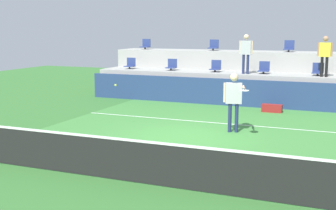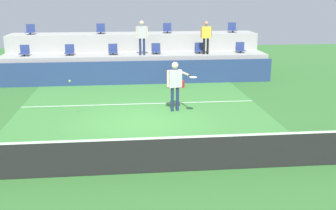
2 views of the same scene
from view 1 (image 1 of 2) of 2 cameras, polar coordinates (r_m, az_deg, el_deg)
The scene contains 20 objects.
ground_plane at distance 13.16m, azimuth 1.56°, elevation -4.15°, with size 40.00×40.00×0.00m, color #336B2D.
court_inner_paint at distance 14.08m, azimuth 3.02°, elevation -3.24°, with size 9.00×10.00×0.01m, color #3D7F38.
court_service_line at distance 15.37m, azimuth 4.76°, elevation -2.15°, with size 9.00×0.06×0.00m, color white.
tennis_net at distance 9.53m, azimuth -7.08°, elevation -6.49°, with size 10.48×0.08×1.07m.
sponsor_backboard at distance 18.70m, azimuth 8.14°, elevation 1.57°, with size 13.00×0.16×1.10m, color navy.
seating_tier_lower at distance 19.94m, azimuth 9.08°, elevation 2.26°, with size 13.00×1.80×1.25m, color #9E9E99.
seating_tier_upper at distance 21.64m, azimuth 10.22°, elevation 3.93°, with size 13.00×1.80×2.10m, color #9E9E99.
stadium_chair_lower_far_left at distance 21.63m, azimuth -4.77°, elevation 5.15°, with size 0.44×0.40×0.52m.
stadium_chair_lower_left at distance 20.75m, azimuth 0.46°, elevation 4.99°, with size 0.44×0.40×0.52m.
stadium_chair_lower_mid_left at distance 20.07m, azimuth 6.03°, elevation 4.78°, with size 0.44×0.40×0.52m.
stadium_chair_lower_mid_right at distance 19.58m, azimuth 12.01°, elevation 4.51°, with size 0.44×0.40×0.52m.
stadium_chair_lower_right at distance 19.31m, azimuth 18.38°, elevation 4.16°, with size 0.44×0.40×0.52m.
stadium_chair_upper_far_left at distance 23.21m, azimuth -2.83°, elevation 7.57°, with size 0.44×0.40×0.52m.
stadium_chair_upper_left at distance 21.92m, azimuth 5.77°, elevation 7.42°, with size 0.44×0.40×0.52m.
stadium_chair_upper_right at distance 21.18m, azimuth 15.01°, elevation 7.07°, with size 0.44×0.40×0.52m.
tennis_player at distance 13.76m, azimuth 8.32°, elevation 1.11°, with size 0.99×1.18×1.81m.
spectator_in_white at distance 19.29m, azimuth 9.80°, elevation 6.82°, with size 0.58×0.22×1.65m.
spectator_in_grey at distance 18.86m, azimuth 19.18°, elevation 6.26°, with size 0.57×0.22×1.60m.
tennis_ball at distance 14.34m, azimuth -6.63°, elevation 2.50°, with size 0.07×0.07×0.07m.
equipment_bag at distance 17.57m, azimuth 12.97°, elevation -0.41°, with size 0.76×0.28×0.30m, color maroon.
Camera 1 is at (4.55, -11.95, 3.13)m, focal length 48.34 mm.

